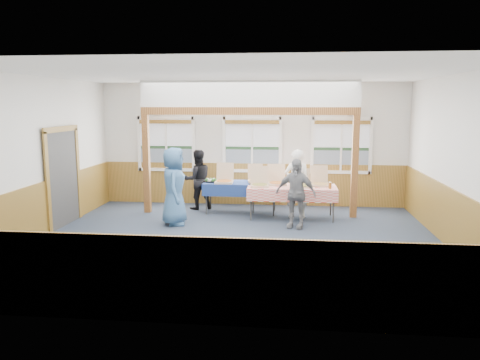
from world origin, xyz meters
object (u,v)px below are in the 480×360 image
object	(u,v)px
man_blue	(174,186)
woman_white	(297,184)
person_grey	(296,193)
table_left	(241,185)
woman_black	(198,180)
table_right	(292,188)

from	to	relation	value
man_blue	woman_white	bearing A→B (deg)	-80.60
person_grey	man_blue	bearing A→B (deg)	-161.86
table_left	woman_black	bearing A→B (deg)	145.08
table_left	table_right	distance (m)	1.31
table_right	person_grey	distance (m)	0.88
table_left	woman_white	distance (m)	1.40
woman_white	person_grey	world-z (taller)	woman_white
table_left	woman_black	world-z (taller)	woman_black
man_blue	person_grey	size ratio (longest dim) A/B	1.14
table_left	person_grey	world-z (taller)	person_grey
woman_black	man_blue	world-z (taller)	man_blue
table_right	woman_black	bearing A→B (deg)	-172.48
table_left	woman_black	xyz separation A→B (m)	(-1.14, 0.30, 0.06)
table_right	woman_white	size ratio (longest dim) A/B	1.38
table_left	table_right	xyz separation A→B (m)	(1.24, -0.43, 0.01)
table_right	woman_black	world-z (taller)	woman_black
man_blue	woman_black	bearing A→B (deg)	-17.54
table_right	woman_white	distance (m)	0.17
table_right	man_blue	size ratio (longest dim) A/B	1.30
woman_black	person_grey	bearing A→B (deg)	121.11
woman_white	man_blue	world-z (taller)	man_blue
woman_white	woman_black	xyz separation A→B (m)	(-2.49, 0.65, -0.05)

